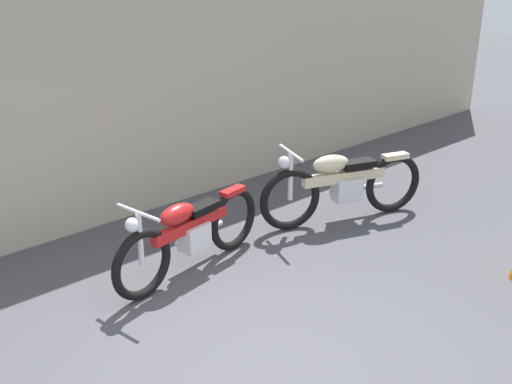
# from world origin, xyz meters

# --- Properties ---
(ground_plane) EXTENTS (40.00, 40.00, 0.00)m
(ground_plane) POSITION_xyz_m (0.00, 0.00, 0.00)
(ground_plane) COLOR #47474C
(building_wall) EXTENTS (18.00, 0.30, 3.00)m
(building_wall) POSITION_xyz_m (0.00, 3.58, 1.50)
(building_wall) COLOR #B2A893
(building_wall) RESTS_ON ground_plane
(motorcycle_red) EXTENTS (2.06, 0.64, 0.93)m
(motorcycle_red) POSITION_xyz_m (0.62, 1.76, 0.45)
(motorcycle_red) COLOR black
(motorcycle_red) RESTS_ON ground_plane
(motorcycle_cream) EXTENTS (2.12, 0.97, 1.00)m
(motorcycle_cream) POSITION_xyz_m (2.79, 1.57, 0.48)
(motorcycle_cream) COLOR black
(motorcycle_cream) RESTS_ON ground_plane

